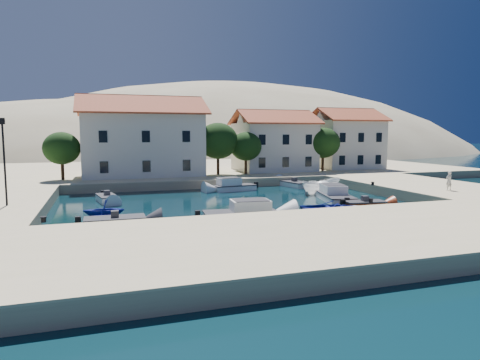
% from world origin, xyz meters
% --- Properties ---
extents(ground, '(400.00, 400.00, 0.00)m').
position_xyz_m(ground, '(0.00, 0.00, 0.00)').
color(ground, black).
rests_on(ground, ground).
extents(quay_south, '(52.00, 12.00, 1.00)m').
position_xyz_m(quay_south, '(0.00, -6.00, 0.50)').
color(quay_south, '#C1B384').
rests_on(quay_south, ground).
extents(quay_east, '(11.00, 20.00, 1.00)m').
position_xyz_m(quay_east, '(20.50, 10.00, 0.50)').
color(quay_east, '#C1B384').
rests_on(quay_east, ground).
extents(quay_north, '(80.00, 36.00, 1.00)m').
position_xyz_m(quay_north, '(2.00, 38.00, 0.50)').
color(quay_north, '#C1B384').
rests_on(quay_north, ground).
extents(hills, '(254.00, 176.00, 99.00)m').
position_xyz_m(hills, '(20.64, 123.62, -23.40)').
color(hills, tan).
rests_on(hills, ground).
extents(building_left, '(14.70, 9.45, 9.70)m').
position_xyz_m(building_left, '(-6.00, 28.00, 5.94)').
color(building_left, beige).
rests_on(building_left, quay_north).
extents(building_mid, '(10.50, 8.40, 8.30)m').
position_xyz_m(building_mid, '(12.00, 29.00, 5.22)').
color(building_mid, beige).
rests_on(building_mid, quay_north).
extents(building_right, '(9.45, 8.40, 8.80)m').
position_xyz_m(building_right, '(24.00, 30.00, 5.47)').
color(building_right, beige).
rests_on(building_right, quay_north).
extents(trees, '(37.30, 5.30, 6.45)m').
position_xyz_m(trees, '(4.51, 25.46, 4.84)').
color(trees, '#382314').
rests_on(trees, quay_north).
extents(lamppost, '(0.35, 0.25, 6.22)m').
position_xyz_m(lamppost, '(-17.50, 8.00, 4.75)').
color(lamppost, black).
rests_on(lamppost, quay_west).
extents(bollards, '(29.36, 9.56, 0.30)m').
position_xyz_m(bollards, '(2.80, 3.87, 1.15)').
color(bollards, black).
rests_on(bollards, ground).
extents(motorboat_grey_sw, '(3.94, 1.77, 1.25)m').
position_xyz_m(motorboat_grey_sw, '(-10.25, 3.08, 0.29)').
color(motorboat_grey_sw, '#333237').
rests_on(motorboat_grey_sw, ground).
extents(cabin_cruiser_south, '(5.43, 2.73, 1.60)m').
position_xyz_m(cabin_cruiser_south, '(-1.67, 2.51, 0.48)').
color(cabin_cruiser_south, white).
rests_on(cabin_cruiser_south, ground).
extents(rowboat_south, '(5.94, 4.90, 1.07)m').
position_xyz_m(rowboat_south, '(5.97, 2.54, 0.00)').
color(rowboat_south, navy).
rests_on(rowboat_south, ground).
extents(motorboat_red_se, '(3.46, 1.86, 1.25)m').
position_xyz_m(motorboat_red_se, '(9.47, 3.70, 0.30)').
color(motorboat_red_se, '#9B3416').
rests_on(motorboat_red_se, ground).
extents(cabin_cruiser_east, '(3.60, 6.03, 1.60)m').
position_xyz_m(cabin_cruiser_east, '(9.26, 7.91, 0.48)').
color(cabin_cruiser_east, white).
rests_on(cabin_cruiser_east, ground).
extents(boat_east, '(4.79, 2.36, 1.77)m').
position_xyz_m(boat_east, '(10.20, 12.30, 0.00)').
color(boat_east, white).
rests_on(boat_east, ground).
extents(motorboat_white_ne, '(2.61, 4.27, 1.25)m').
position_xyz_m(motorboat_white_ne, '(10.21, 18.57, 0.29)').
color(motorboat_white_ne, white).
rests_on(motorboat_white_ne, ground).
extents(rowboat_west, '(3.13, 2.79, 1.51)m').
position_xyz_m(rowboat_west, '(-10.91, 6.29, 0.00)').
color(rowboat_west, navy).
rests_on(rowboat_west, ground).
extents(motorboat_white_west, '(2.06, 3.60, 1.25)m').
position_xyz_m(motorboat_white_west, '(-10.55, 13.85, 0.30)').
color(motorboat_white_west, white).
rests_on(motorboat_white_west, ground).
extents(cabin_cruiser_north, '(4.73, 2.47, 1.60)m').
position_xyz_m(cabin_cruiser_north, '(2.64, 17.57, 0.48)').
color(cabin_cruiser_north, white).
rests_on(cabin_cruiser_north, ground).
extents(pedestrian, '(0.63, 0.42, 1.73)m').
position_xyz_m(pedestrian, '(18.88, 4.54, 1.87)').
color(pedestrian, beige).
rests_on(pedestrian, quay_east).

